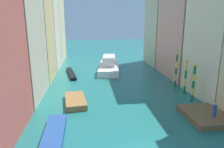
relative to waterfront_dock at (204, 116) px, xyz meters
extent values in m
plane|color=#1E6B66|center=(-7.86, 18.60, -0.29)|extent=(154.00, 154.00, 0.00)
cube|color=#BCB299|center=(-20.98, 8.61, 9.52)|extent=(6.14, 9.39, 19.63)
cube|color=#DBB77A|center=(-20.98, 17.88, 10.16)|extent=(6.14, 8.20, 20.90)
cube|color=beige|center=(-20.98, 26.22, 7.83)|extent=(6.14, 7.59, 16.24)
cube|color=beige|center=(-20.98, 35.81, 10.28)|extent=(6.14, 10.86, 21.14)
cube|color=beige|center=(5.25, 6.34, 6.56)|extent=(6.14, 8.99, 13.71)
cube|color=tan|center=(5.25, 17.07, 9.87)|extent=(6.14, 11.54, 20.32)
cube|color=#BCB299|center=(5.25, 27.98, 8.49)|extent=(6.14, 9.33, 17.56)
cube|color=brown|center=(0.00, 0.00, 0.00)|extent=(3.77, 5.27, 0.59)
cylinder|color=#234C93|center=(0.44, -0.90, 0.90)|extent=(0.36, 0.36, 1.22)
sphere|color=tan|center=(0.44, -0.90, 1.65)|extent=(0.26, 0.26, 0.26)
cylinder|color=#197247|center=(0.99, 4.63, 0.15)|extent=(0.34, 0.34, 0.89)
cylinder|color=#E5D14C|center=(0.99, 4.63, 1.05)|extent=(0.34, 0.34, 0.89)
cylinder|color=#197247|center=(0.99, 4.63, 1.94)|extent=(0.34, 0.34, 0.89)
cylinder|color=#E5D14C|center=(0.99, 4.63, 2.83)|extent=(0.34, 0.34, 0.89)
cylinder|color=#197247|center=(0.99, 4.63, 3.72)|extent=(0.34, 0.34, 0.89)
sphere|color=gold|center=(0.99, 4.63, 4.31)|extent=(0.37, 0.37, 0.37)
cylinder|color=#197247|center=(1.34, 7.53, 0.26)|extent=(0.31, 0.31, 1.10)
cylinder|color=#E5D14C|center=(1.34, 7.53, 1.36)|extent=(0.31, 0.31, 1.10)
cylinder|color=#197247|center=(1.34, 7.53, 2.46)|extent=(0.31, 0.31, 1.10)
cylinder|color=#E5D14C|center=(1.34, 7.53, 3.56)|extent=(0.31, 0.31, 1.10)
sphere|color=gold|center=(1.34, 7.53, 4.24)|extent=(0.34, 0.34, 0.34)
cylinder|color=#197247|center=(1.38, 10.81, 0.20)|extent=(0.28, 0.28, 0.98)
cylinder|color=#E5D14C|center=(1.38, 10.81, 1.18)|extent=(0.28, 0.28, 0.98)
cylinder|color=#197247|center=(1.38, 10.81, 2.16)|extent=(0.28, 0.28, 0.98)
cylinder|color=#E5D14C|center=(1.38, 10.81, 3.14)|extent=(0.28, 0.28, 0.98)
cylinder|color=#197247|center=(1.38, 10.81, 4.12)|extent=(0.28, 0.28, 0.98)
sphere|color=gold|center=(1.38, 10.81, 4.72)|extent=(0.31, 0.31, 0.31)
cube|color=white|center=(-7.65, 22.44, 0.32)|extent=(5.34, 12.29, 1.22)
cube|color=silver|center=(-7.65, 22.44, 1.84)|extent=(3.10, 5.97, 1.82)
cube|color=black|center=(-15.07, 19.95, -0.04)|extent=(2.52, 8.60, 0.52)
cube|color=#234C93|center=(-14.91, -1.99, 0.04)|extent=(1.84, 6.45, 0.67)
cube|color=olive|center=(-13.52, 5.66, 0.05)|extent=(3.00, 5.52, 0.69)
camera|label=1|loc=(-11.83, -18.61, 9.50)|focal=33.45mm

